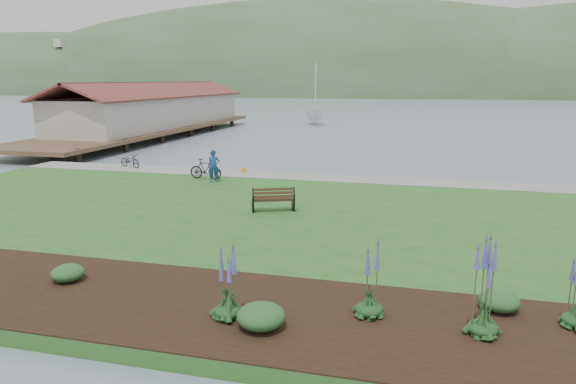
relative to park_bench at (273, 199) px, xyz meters
name	(u,v)px	position (x,y,z in m)	size (l,w,h in m)	color
ground	(265,215)	(-0.61, 0.85, -0.93)	(600.00, 600.00, 0.00)	slate
lawn	(250,223)	(-0.61, -1.15, -0.73)	(34.00, 20.00, 0.40)	#25591F
shoreline_path	(302,176)	(-0.61, 7.75, -0.51)	(34.00, 2.20, 0.03)	gray
garden_bed	(266,312)	(2.39, -8.95, -0.51)	(24.00, 4.40, 0.04)	black
far_hillside	(463,96)	(19.39, 170.85, -0.93)	(580.00, 80.00, 38.00)	#385730
pier_pavilion	(156,110)	(-20.61, 28.37, 1.72)	(8.00, 36.00, 5.40)	#4C3826
park_bench	(273,199)	(0.00, 0.00, 0.00)	(1.84, 1.28, 1.06)	#302012
person	(214,163)	(-4.66, 5.05, 0.47)	(0.73, 0.50, 1.99)	navy
bicycle_a	(130,160)	(-11.36, 8.05, -0.09)	(1.68, 0.59, 0.88)	black
bicycle_b	(206,169)	(-5.44, 5.78, 0.02)	(1.80, 0.52, 1.08)	black
sailboat	(315,125)	(-7.50, 45.54, -0.93)	(9.29, 9.46, 24.50)	silver
pannier	(243,170)	(-4.10, 8.05, -0.38)	(0.18, 0.28, 0.30)	orange
echium_0	(227,285)	(1.67, -9.47, 0.28)	(0.62, 0.62, 1.83)	#153C18
echium_1	(370,285)	(4.70, -8.58, 0.24)	(0.62, 0.62, 1.94)	#153C18
echium_2	(486,291)	(7.07, -8.89, 0.50)	(0.62, 0.62, 2.27)	#153C18
shrub_0	(68,273)	(-3.20, -8.49, -0.27)	(0.86, 0.86, 0.43)	#1E4C21
shrub_1	(261,316)	(2.53, -9.74, -0.22)	(1.05, 1.05, 0.53)	#1E4C21
shrub_2	(499,301)	(7.57, -7.56, -0.26)	(0.91, 0.91, 0.45)	#1E4C21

